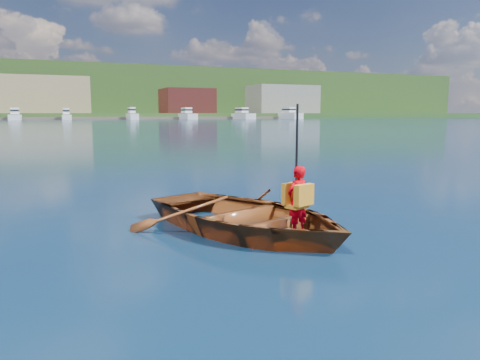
{
  "coord_description": "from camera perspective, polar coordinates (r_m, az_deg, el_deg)",
  "views": [
    {
      "loc": [
        -4.1,
        -5.82,
        1.84
      ],
      "look_at": [
        -1.38,
        0.76,
        0.83
      ],
      "focal_mm": 35.0,
      "sensor_mm": 36.0,
      "label": 1
    }
  ],
  "objects": [
    {
      "name": "ground",
      "position": [
        7.35,
        12.39,
        -6.59
      ],
      "size": [
        600.0,
        600.0,
        0.0
      ],
      "color": "#14243E",
      "rests_on": "ground"
    },
    {
      "name": "marina_yachts",
      "position": [
        149.54,
        -18.5,
        7.49
      ],
      "size": [
        147.71,
        13.61,
        4.33
      ],
      "color": "white",
      "rests_on": "ground"
    },
    {
      "name": "hillside_trees",
      "position": [
        247.17,
        -21.14,
        11.41
      ],
      "size": [
        299.0,
        85.44,
        26.13
      ],
      "color": "#382314",
      "rests_on": "ground"
    },
    {
      "name": "shoreline",
      "position": [
        242.61,
        -21.77,
        9.53
      ],
      "size": [
        400.0,
        140.0,
        22.0
      ],
      "color": "#2F5320",
      "rests_on": "ground"
    },
    {
      "name": "rowboat",
      "position": [
        7.33,
        0.76,
        -4.46
      ],
      "size": [
        3.91,
        4.54,
        0.79
      ],
      "color": "#652D16",
      "rests_on": "ground"
    },
    {
      "name": "waterfront_buildings",
      "position": [
        170.96,
        -23.98,
        9.39
      ],
      "size": [
        202.0,
        16.0,
        14.0
      ],
      "color": "maroon",
      "rests_on": "ground"
    },
    {
      "name": "child_paddler",
      "position": [
        6.77,
        7.01,
        -2.31
      ],
      "size": [
        0.44,
        0.44,
        1.88
      ],
      "color": "#C7000B",
      "rests_on": "ground"
    },
    {
      "name": "dock",
      "position": [
        153.98,
        -20.07,
        7.07
      ],
      "size": [
        160.04,
        9.91,
        0.8
      ],
      "color": "brown",
      "rests_on": "ground"
    }
  ]
}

